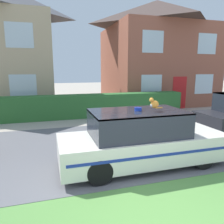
{
  "coord_description": "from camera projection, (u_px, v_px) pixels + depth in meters",
  "views": [
    {
      "loc": [
        -1.72,
        -2.92,
        2.56
      ],
      "look_at": [
        0.48,
        4.46,
        1.05
      ],
      "focal_mm": 35.0,
      "sensor_mm": 36.0,
      "label": 1
    }
  ],
  "objects": [
    {
      "name": "lawn_verge",
      "position": [
        151.0,
        210.0,
        4.02
      ],
      "size": [
        28.0,
        1.73,
        0.01
      ],
      "primitive_type": "cube",
      "color": "#568C42",
      "rests_on": "ground"
    },
    {
      "name": "road_strip",
      "position": [
        103.0,
        146.0,
        7.43
      ],
      "size": [
        28.0,
        5.52,
        0.01
      ],
      "primitive_type": "cube",
      "color": "#5B5B60",
      "rests_on": "ground"
    },
    {
      "name": "house_right",
      "position": [
        155.0,
        52.0,
        16.9
      ],
      "size": [
        7.45,
        7.1,
        7.61
      ],
      "color": "#93513D",
      "rests_on": "ground"
    },
    {
      "name": "ground_plane",
      "position": [
        160.0,
        222.0,
        3.72
      ],
      "size": [
        80.0,
        80.0,
        0.0
      ],
      "primitive_type": "plane",
      "color": "#A89E8E"
    },
    {
      "name": "garden_hedge",
      "position": [
        94.0,
        105.0,
        11.92
      ],
      "size": [
        10.36,
        0.85,
        1.23
      ],
      "primitive_type": "cube",
      "color": "#2D662D",
      "rests_on": "ground"
    },
    {
      "name": "cat",
      "position": [
        154.0,
        104.0,
        5.51
      ],
      "size": [
        0.32,
        0.18,
        0.28
      ],
      "rotation": [
        0.0,
        0.0,
        3.19
      ],
      "color": "orange",
      "rests_on": "police_car"
    },
    {
      "name": "police_car",
      "position": [
        141.0,
        139.0,
        5.83
      ],
      "size": [
        4.47,
        1.65,
        1.58
      ],
      "rotation": [
        0.0,
        0.0,
        0.0
      ],
      "color": "black",
      "rests_on": "road_strip"
    }
  ]
}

